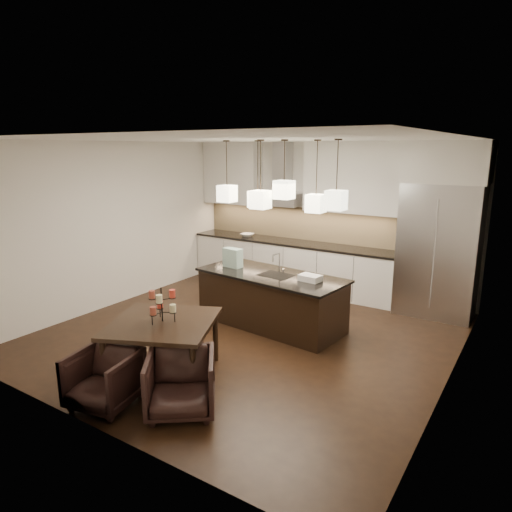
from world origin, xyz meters
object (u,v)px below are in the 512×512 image
Objects in this scene: dining_table at (164,349)px; armchair_right at (181,383)px; island_body at (271,301)px; armchair_left at (104,379)px; refrigerator at (439,251)px.

armchair_right is (0.68, -0.46, -0.03)m from dining_table.
dining_table is 1.66× the size of armchair_right.
island_body is 3.35× the size of armchair_left.
refrigerator reaches higher than armchair_right.
armchair_left is (-0.09, -0.81, -0.05)m from dining_table.
island_body is at bearing 72.34° from armchair_left.
armchair_left is 0.84m from armchair_right.
armchair_left is (-2.33, -4.80, -0.77)m from refrigerator.
dining_table is at bearing 72.31° from armchair_left.
island_body is 3.17× the size of armchair_right.
refrigerator is 5.39m from armchair_left.
dining_table is 0.82m from armchair_left.
refrigerator is 4.63m from dining_table.
armchair_left is at bearing 167.05° from armchair_right.
refrigerator reaches higher than dining_table.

